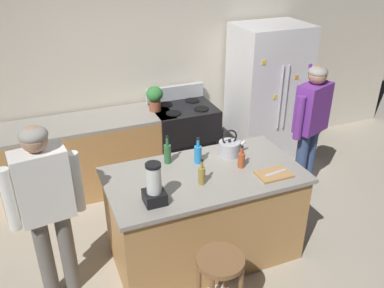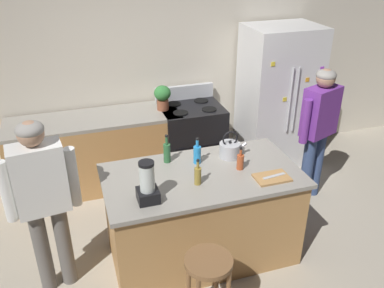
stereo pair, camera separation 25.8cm
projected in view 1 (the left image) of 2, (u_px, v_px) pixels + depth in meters
name	position (u px, v px, depth m)	size (l,w,h in m)	color
ground_plane	(203.00, 252.00, 4.04)	(14.00, 14.00, 0.00)	#B2A893
back_wall	(142.00, 66.00, 5.02)	(8.00, 0.10, 2.70)	beige
kitchen_island	(204.00, 214.00, 3.83)	(1.76, 0.94, 0.91)	#B7844C
back_counter_run	(90.00, 156.00, 4.83)	(2.00, 0.64, 0.91)	#B7844C
refrigerator	(267.00, 95.00, 5.37)	(0.90, 0.73, 1.82)	silver
stove_range	(184.00, 139.00, 5.20)	(0.76, 0.65, 1.09)	black
person_by_island_left	(46.00, 201.00, 3.16)	(0.60, 0.27, 1.60)	#66605B
person_by_sink_right	(311.00, 120.00, 4.56)	(0.58, 0.35, 1.57)	#384C7A
bar_stool	(220.00, 275.00, 3.03)	(0.36, 0.36, 0.71)	brown
potted_plant	(155.00, 97.00, 4.82)	(0.20, 0.20, 0.30)	brown
blender_appliance	(154.00, 187.00, 3.16)	(0.17, 0.17, 0.35)	black
bottle_vinegar	(202.00, 175.00, 3.43)	(0.06, 0.06, 0.24)	olive
bottle_cooking_sauce	(241.00, 159.00, 3.68)	(0.06, 0.06, 0.22)	#B24C26
bottle_soda	(198.00, 154.00, 3.75)	(0.07, 0.07, 0.26)	#268CD8
bottle_olive_oil	(167.00, 153.00, 3.74)	(0.07, 0.07, 0.28)	#2D6638
tea_kettle	(229.00, 148.00, 3.88)	(0.28, 0.20, 0.27)	#B7BABF
cutting_board	(274.00, 174.00, 3.58)	(0.30, 0.20, 0.02)	#B7844C
chef_knife	(276.00, 173.00, 3.59)	(0.22, 0.03, 0.01)	#B7BABF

